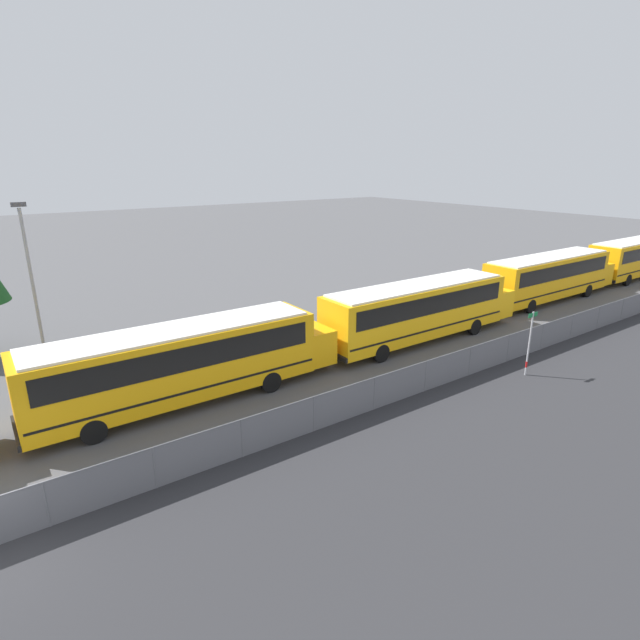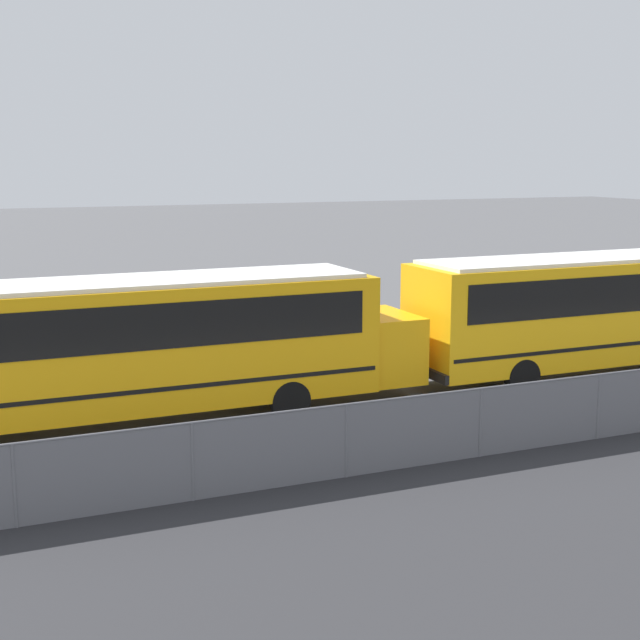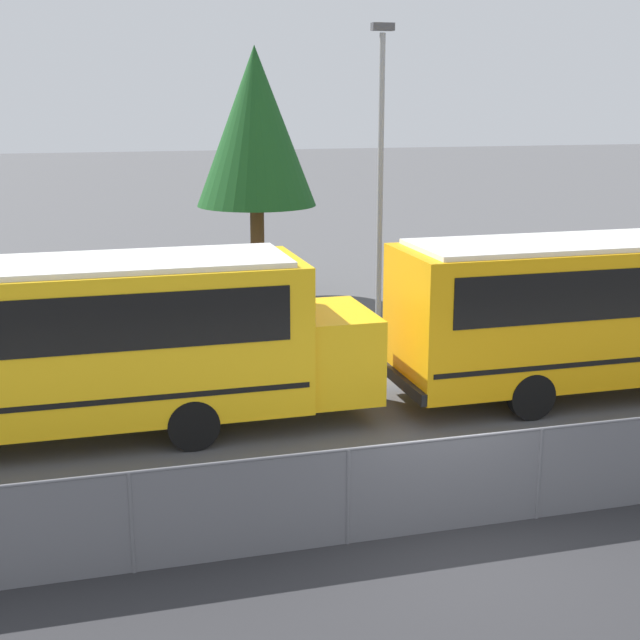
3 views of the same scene
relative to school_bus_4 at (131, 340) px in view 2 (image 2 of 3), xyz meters
name	(u,v)px [view 2 (image 2 of 3)]	position (x,y,z in m)	size (l,w,h in m)	color
school_bus_4	(131,340)	(0.00, 0.00, 0.00)	(13.49, 2.64, 3.36)	orange
school_bus_5	(616,303)	(13.77, -0.22, 0.00)	(13.49, 2.64, 3.36)	#EDA80F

